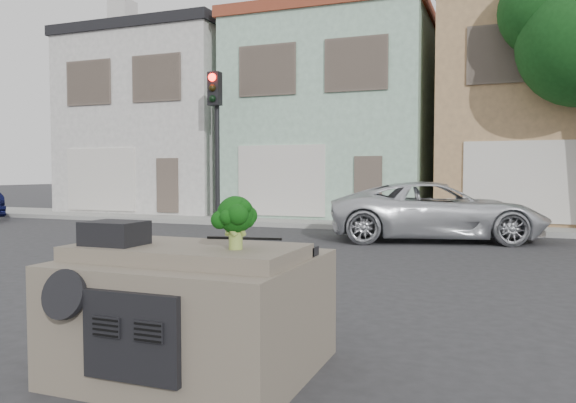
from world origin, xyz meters
The scene contains 11 objects.
ground_plane centered at (0.00, 0.00, 0.00)m, with size 120.00×120.00×0.00m, color #303033.
sidewalk centered at (0.00, 10.50, 0.07)m, with size 40.00×3.00×0.15m, color gray.
townhouse_white centered at (-11.00, 14.50, 3.77)m, with size 7.20×8.20×7.55m, color beige.
townhouse_mint centered at (-3.50, 14.50, 3.77)m, with size 7.20×8.20×7.55m, color #9CC3AA.
townhouse_tan centered at (4.00, 14.50, 3.77)m, with size 7.20×8.20×7.55m, color tan.
silver_pickup centered at (0.92, 7.40, 0.00)m, with size 2.47×5.36×1.49m, color silver.
traffic_signal centered at (-6.50, 9.50, 2.55)m, with size 0.40×0.40×5.10m, color black.
car_dashboard centered at (0.00, -3.00, 0.56)m, with size 2.00×1.80×1.12m, color #6A5F51.
instrument_hump centered at (-0.58, -3.35, 1.22)m, with size 0.48×0.38×0.20m, color black.
wiper_arm centered at (0.28, -2.62, 1.13)m, with size 0.70×0.03×0.02m, color black.
broccoli centered at (0.50, -3.23, 1.34)m, with size 0.36×0.36×0.44m, color #0A3409.
Camera 1 is at (2.46, -7.23, 1.73)m, focal length 35.00 mm.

